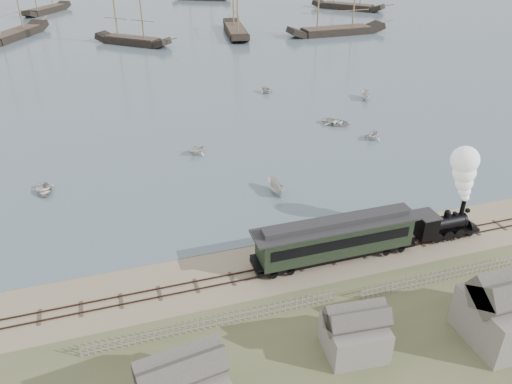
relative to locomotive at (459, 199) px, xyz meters
name	(u,v)px	position (x,y,z in m)	size (l,w,h in m)	color
ground	(270,256)	(-17.34, 2.00, -3.97)	(600.00, 600.00, 0.00)	tan
rail_track	(277,270)	(-17.34, 0.00, -3.93)	(120.00, 1.80, 0.16)	#31201B
picket_fence_west	(217,327)	(-23.84, -5.00, -3.97)	(19.00, 0.10, 1.20)	slate
picket_fence_east	(442,281)	(-4.84, -5.50, -3.97)	(15.00, 0.10, 1.20)	slate
shed_mid	(353,350)	(-15.34, -10.00, -3.97)	(4.00, 3.50, 3.60)	slate
shed_right	(503,335)	(-4.34, -12.00, -3.97)	(6.00, 5.00, 5.10)	slate
locomotive	(459,199)	(0.00, 0.00, 0.00)	(6.89, 2.57, 8.58)	black
passenger_coach	(335,238)	(-12.10, 0.00, -1.72)	(14.71, 2.84, 3.57)	black
beached_dinghy	(298,248)	(-14.66, 1.93, -3.57)	(3.89, 2.78, 0.81)	beige
rowboat_0	(44,190)	(-36.94, 20.12, -3.57)	(3.35, 2.39, 0.69)	beige
rowboat_1	(197,149)	(-19.13, 24.98, -3.23)	(2.61, 2.26, 1.38)	beige
rowboat_2	(276,187)	(-13.03, 12.66, -3.28)	(3.30, 1.24, 1.27)	beige
rowboat_3	(336,122)	(1.84, 28.67, -3.49)	(4.05, 2.89, 0.84)	beige
rowboat_4	(373,134)	(4.29, 22.55, -3.21)	(2.65, 2.29, 1.40)	beige
rowboat_5	(365,95)	(11.23, 37.51, -3.28)	(3.31, 1.24, 1.28)	beige
rowboat_7	(266,89)	(-3.12, 45.41, -3.19)	(2.74, 2.37, 1.44)	beige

